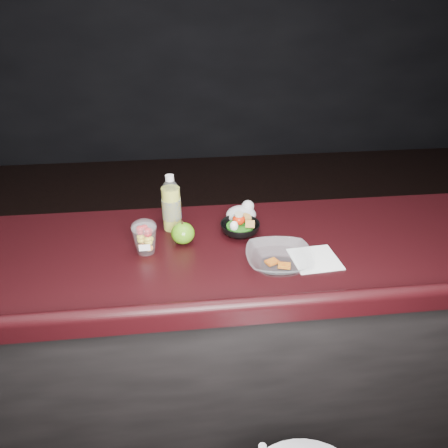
{
  "coord_description": "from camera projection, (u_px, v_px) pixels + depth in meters",
  "views": [
    {
      "loc": [
        -0.16,
        -1.05,
        1.88
      ],
      "look_at": [
        -0.0,
        0.34,
        1.1
      ],
      "focal_mm": 35.0,
      "sensor_mm": 36.0,
      "label": 1
    }
  ],
  "objects": [
    {
      "name": "lemonade_bottle",
      "position": [
        171.0,
        207.0,
        1.69
      ],
      "size": [
        0.07,
        0.07,
        0.23
      ],
      "color": "#C9D136",
      "rests_on": "counter"
    },
    {
      "name": "snack_bowl",
      "position": [
        240.0,
        227.0,
        1.68
      ],
      "size": [
        0.18,
        0.18,
        0.08
      ],
      "rotation": [
        0.0,
        0.0,
        -0.24
      ],
      "color": "black",
      "rests_on": "counter"
    },
    {
      "name": "paper_napkin",
      "position": [
        315.0,
        259.0,
        1.54
      ],
      "size": [
        0.17,
        0.17,
        0.0
      ],
      "primitive_type": "cube",
      "rotation": [
        0.0,
        0.0,
        0.08
      ],
      "color": "white",
      "rests_on": "counter"
    },
    {
      "name": "room_shell",
      "position": [
        243.0,
        6.0,
        0.95
      ],
      "size": [
        8.0,
        8.0,
        8.0
      ],
      "color": "black",
      "rests_on": "ground"
    },
    {
      "name": "green_apple",
      "position": [
        183.0,
        233.0,
        1.62
      ],
      "size": [
        0.09,
        0.09,
        0.09
      ],
      "color": "#46780D",
      "rests_on": "counter"
    },
    {
      "name": "fruit_cup",
      "position": [
        145.0,
        236.0,
        1.55
      ],
      "size": [
        0.09,
        0.09,
        0.13
      ],
      "color": "white",
      "rests_on": "counter"
    },
    {
      "name": "takeout_bowl",
      "position": [
        279.0,
        259.0,
        1.49
      ],
      "size": [
        0.25,
        0.25,
        0.06
      ],
      "rotation": [
        0.0,
        0.0,
        -0.08
      ],
      "color": "silver",
      "rests_on": "counter"
    },
    {
      "name": "plastic_bag",
      "position": [
        242.0,
        214.0,
        1.76
      ],
      "size": [
        0.12,
        0.1,
        0.09
      ],
      "color": "silver",
      "rests_on": "counter"
    },
    {
      "name": "counter",
      "position": [
        226.0,
        349.0,
        1.85
      ],
      "size": [
        4.06,
        0.71,
        1.02
      ],
      "color": "black",
      "rests_on": "ground"
    }
  ]
}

